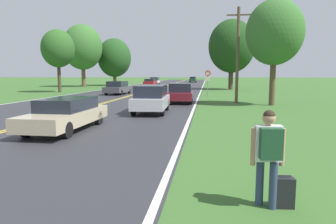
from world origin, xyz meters
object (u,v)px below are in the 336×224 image
Objects in this scene: traffic_sign at (208,77)px; tree_mid_treeline at (114,58)px; car_dark_grey_sedan_mid_far at (118,88)px; car_white_hatchback_distant at (155,81)px; car_maroon_sedan_mid_near at (180,93)px; suitcase at (282,193)px; tree_left_verge at (58,49)px; tree_behind_sign at (232,46)px; car_red_hatchback_receding at (150,82)px; hitchhiker_person at (268,149)px; car_silver_suv_approaching at (151,98)px; car_dark_green_sedan_horizon at (193,79)px; tree_right_cluster at (83,47)px; tree_far_back at (275,33)px; car_champagne_sedan_nearest at (66,113)px.

tree_mid_treeline is at bearing 124.23° from traffic_sign.
car_dark_grey_sedan_mid_far is 1.19× the size of car_white_hatchback_distant.
car_maroon_sedan_mid_near reaches higher than car_dark_grey_sedan_mid_far.
suitcase is 36.57m from tree_left_verge.
tree_behind_sign reaches higher than traffic_sign.
suitcase is at bearing -165.58° from car_red_hatchback_receding.
car_white_hatchback_distant is (-1.30, 11.84, 0.04)m from car_red_hatchback_receding.
car_dark_grey_sedan_mid_far is at bearing -178.82° from car_red_hatchback_receding.
hitchhiker_person is 12.92m from car_silver_suv_approaching.
tree_mid_treeline is 2.22× the size of car_maroon_sedan_mid_near.
car_dark_green_sedan_horizon is at bearing -24.37° from car_white_hatchback_distant.
car_red_hatchback_receding is 29.52m from car_dark_green_sedan_horizon.
car_white_hatchback_distant reaches higher than car_dark_grey_sedan_mid_far.
tree_behind_sign is 2.52× the size of car_red_hatchback_receding.
car_silver_suv_approaching reaches higher than car_white_hatchback_distant.
traffic_sign is at bearing -43.51° from tree_right_cluster.
suitcase is at bearing -168.52° from car_white_hatchback_distant.
tree_left_verge reaches higher than car_dark_green_sedan_horizon.
traffic_sign reaches higher than car_maroon_sedan_mid_near.
car_silver_suv_approaching is at bearing -154.37° from car_dark_grey_sedan_mid_far.
hitchhiker_person is 40.29m from tree_behind_sign.
tree_right_cluster is 23.24m from car_dark_grey_sedan_mid_far.
car_maroon_sedan_mid_near is at bearing -107.10° from traffic_sign.
traffic_sign is 15.39m from tree_behind_sign.
hitchhiker_person is 0.22× the size of tree_far_back.
tree_mid_treeline is (-19.40, 52.07, 5.13)m from suitcase.
car_maroon_sedan_mid_near is 57.88m from car_dark_green_sedan_horizon.
tree_behind_sign is at bearing -29.66° from tree_mid_treeline.
tree_right_cluster is 2.74× the size of car_red_hatchback_receding.
tree_right_cluster reaches higher than hitchhiker_person.
car_white_hatchback_distant is at bearing 7.16° from car_red_hatchback_receding.
car_white_hatchback_distant is at bearing -172.48° from car_silver_suv_approaching.
tree_right_cluster is 1.45× the size of tree_far_back.
traffic_sign is at bearing 161.11° from car_maroon_sedan_mid_near.
hitchhiker_person is 0.41× the size of car_white_hatchback_distant.
car_champagne_sedan_nearest is 1.22× the size of car_red_hatchback_receding.
tree_mid_treeline is at bearing 136.61° from car_white_hatchback_distant.
car_white_hatchback_distant is (6.99, 28.91, -4.55)m from tree_left_verge.
traffic_sign is 10.35m from car_dark_grey_sedan_mid_far.
car_silver_suv_approaching is 16.86m from car_dark_grey_sedan_mid_far.
tree_behind_sign reaches higher than car_maroon_sedan_mid_near.
tree_behind_sign is at bearing -143.38° from car_white_hatchback_distant.
tree_far_back reaches higher than car_white_hatchback_distant.
tree_far_back reaches higher than car_silver_suv_approaching.
car_maroon_sedan_mid_near is 41.88m from car_white_hatchback_distant.
tree_behind_sign is at bearing -7.94° from hitchhiker_person.
tree_left_verge reaches higher than car_maroon_sedan_mid_near.
car_white_hatchback_distant is at bearing 50.21° from tree_right_cluster.
car_maroon_sedan_mid_near reaches higher than car_dark_green_sedan_horizon.
tree_far_back is 1.54× the size of car_dark_grey_sedan_mid_far.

